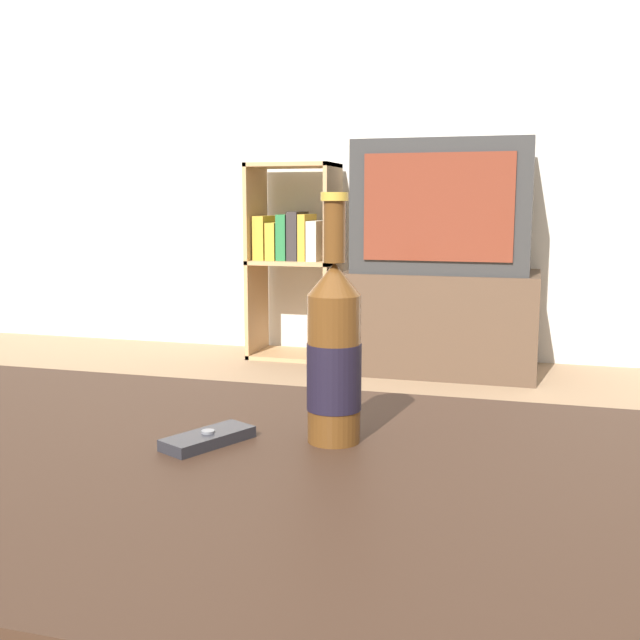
{
  "coord_description": "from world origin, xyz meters",
  "views": [
    {
      "loc": [
        0.37,
        -0.75,
        0.78
      ],
      "look_at": [
        0.04,
        0.4,
        0.59
      ],
      "focal_mm": 42.0,
      "sensor_mm": 36.0,
      "label": 1
    }
  ],
  "objects_px": {
    "tv_stand": "(441,321)",
    "beer_bottle": "(334,354)",
    "television": "(444,207)",
    "bookshelf": "(293,252)",
    "cell_phone": "(210,439)"
  },
  "relations": [
    {
      "from": "television",
      "to": "cell_phone",
      "type": "relative_size",
      "value": 6.26
    },
    {
      "from": "television",
      "to": "cell_phone",
      "type": "distance_m",
      "value": 2.66
    },
    {
      "from": "tv_stand",
      "to": "cell_phone",
      "type": "xyz_separation_m",
      "value": [
        0.03,
        -2.65,
        0.26
      ]
    },
    {
      "from": "television",
      "to": "bookshelf",
      "type": "height_order",
      "value": "television"
    },
    {
      "from": "tv_stand",
      "to": "television",
      "type": "distance_m",
      "value": 0.52
    },
    {
      "from": "tv_stand",
      "to": "bookshelf",
      "type": "xyz_separation_m",
      "value": [
        -0.76,
        0.11,
        0.3
      ]
    },
    {
      "from": "television",
      "to": "bookshelf",
      "type": "relative_size",
      "value": 0.8
    },
    {
      "from": "television",
      "to": "beer_bottle",
      "type": "distance_m",
      "value": 2.61
    },
    {
      "from": "television",
      "to": "beer_bottle",
      "type": "bearing_deg",
      "value": -86.18
    },
    {
      "from": "television",
      "to": "cell_phone",
      "type": "height_order",
      "value": "television"
    },
    {
      "from": "television",
      "to": "cell_phone",
      "type": "xyz_separation_m",
      "value": [
        0.03,
        -2.65,
        -0.26
      ]
    },
    {
      "from": "bookshelf",
      "to": "beer_bottle",
      "type": "bearing_deg",
      "value": -71.01
    },
    {
      "from": "tv_stand",
      "to": "beer_bottle",
      "type": "relative_size",
      "value": 2.9
    },
    {
      "from": "television",
      "to": "bookshelf",
      "type": "distance_m",
      "value": 0.8
    },
    {
      "from": "television",
      "to": "beer_bottle",
      "type": "relative_size",
      "value": 2.58
    }
  ]
}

